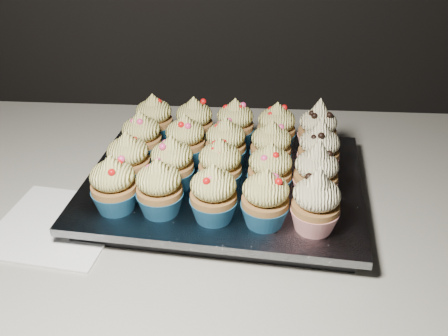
# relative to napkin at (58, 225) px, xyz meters

# --- Properties ---
(worktop) EXTENTS (2.44, 0.64, 0.04)m
(worktop) POSITION_rel_napkin_xyz_m (0.09, 0.12, -0.02)
(worktop) COLOR beige
(worktop) RESTS_ON cabinet
(napkin) EXTENTS (0.19, 0.19, 0.00)m
(napkin) POSITION_rel_napkin_xyz_m (0.00, 0.00, 0.00)
(napkin) COLOR white
(napkin) RESTS_ON worktop
(baking_tray) EXTENTS (0.40, 0.32, 0.02)m
(baking_tray) POSITION_rel_napkin_xyz_m (0.23, 0.09, 0.01)
(baking_tray) COLOR black
(baking_tray) RESTS_ON worktop
(foil_lining) EXTENTS (0.44, 0.36, 0.01)m
(foil_lining) POSITION_rel_napkin_xyz_m (0.23, 0.09, 0.03)
(foil_lining) COLOR silver
(foil_lining) RESTS_ON baking_tray
(cupcake_0) EXTENTS (0.06, 0.06, 0.08)m
(cupcake_0) POSITION_rel_napkin_xyz_m (0.09, 0.00, 0.07)
(cupcake_0) COLOR #1B5983
(cupcake_0) RESTS_ON foil_lining
(cupcake_1) EXTENTS (0.06, 0.06, 0.08)m
(cupcake_1) POSITION_rel_napkin_xyz_m (0.15, -0.00, 0.07)
(cupcake_1) COLOR #1B5983
(cupcake_1) RESTS_ON foil_lining
(cupcake_2) EXTENTS (0.06, 0.06, 0.08)m
(cupcake_2) POSITION_rel_napkin_xyz_m (0.22, -0.01, 0.07)
(cupcake_2) COLOR #1B5983
(cupcake_2) RESTS_ON foil_lining
(cupcake_3) EXTENTS (0.06, 0.06, 0.08)m
(cupcake_3) POSITION_rel_napkin_xyz_m (0.29, -0.02, 0.07)
(cupcake_3) COLOR #1B5983
(cupcake_3) RESTS_ON foil_lining
(cupcake_4) EXTENTS (0.06, 0.06, 0.10)m
(cupcake_4) POSITION_rel_napkin_xyz_m (0.35, -0.02, 0.07)
(cupcake_4) COLOR red
(cupcake_4) RESTS_ON foil_lining
(cupcake_5) EXTENTS (0.06, 0.06, 0.08)m
(cupcake_5) POSITION_rel_napkin_xyz_m (0.09, 0.07, 0.07)
(cupcake_5) COLOR #1B5983
(cupcake_5) RESTS_ON foil_lining
(cupcake_6) EXTENTS (0.06, 0.06, 0.08)m
(cupcake_6) POSITION_rel_napkin_xyz_m (0.16, 0.06, 0.07)
(cupcake_6) COLOR #1B5983
(cupcake_6) RESTS_ON foil_lining
(cupcake_7) EXTENTS (0.06, 0.06, 0.08)m
(cupcake_7) POSITION_rel_napkin_xyz_m (0.23, 0.06, 0.07)
(cupcake_7) COLOR #1B5983
(cupcake_7) RESTS_ON foil_lining
(cupcake_8) EXTENTS (0.06, 0.06, 0.08)m
(cupcake_8) POSITION_rel_napkin_xyz_m (0.30, 0.05, 0.07)
(cupcake_8) COLOR #1B5983
(cupcake_8) RESTS_ON foil_lining
(cupcake_9) EXTENTS (0.06, 0.06, 0.10)m
(cupcake_9) POSITION_rel_napkin_xyz_m (0.36, 0.05, 0.07)
(cupcake_9) COLOR red
(cupcake_9) RESTS_ON foil_lining
(cupcake_10) EXTENTS (0.06, 0.06, 0.08)m
(cupcake_10) POSITION_rel_napkin_xyz_m (0.10, 0.14, 0.07)
(cupcake_10) COLOR #1B5983
(cupcake_10) RESTS_ON foil_lining
(cupcake_11) EXTENTS (0.06, 0.06, 0.08)m
(cupcake_11) POSITION_rel_napkin_xyz_m (0.17, 0.13, 0.07)
(cupcake_11) COLOR #1B5983
(cupcake_11) RESTS_ON foil_lining
(cupcake_12) EXTENTS (0.06, 0.06, 0.08)m
(cupcake_12) POSITION_rel_napkin_xyz_m (0.23, 0.13, 0.07)
(cupcake_12) COLOR #1B5983
(cupcake_12) RESTS_ON foil_lining
(cupcake_13) EXTENTS (0.06, 0.06, 0.08)m
(cupcake_13) POSITION_rel_napkin_xyz_m (0.30, 0.12, 0.07)
(cupcake_13) COLOR #1B5983
(cupcake_13) RESTS_ON foil_lining
(cupcake_14) EXTENTS (0.06, 0.06, 0.10)m
(cupcake_14) POSITION_rel_napkin_xyz_m (0.37, 0.11, 0.07)
(cupcake_14) COLOR red
(cupcake_14) RESTS_ON foil_lining
(cupcake_15) EXTENTS (0.06, 0.06, 0.08)m
(cupcake_15) POSITION_rel_napkin_xyz_m (0.11, 0.20, 0.07)
(cupcake_15) COLOR #1B5983
(cupcake_15) RESTS_ON foil_lining
(cupcake_16) EXTENTS (0.06, 0.06, 0.08)m
(cupcake_16) POSITION_rel_napkin_xyz_m (0.17, 0.20, 0.07)
(cupcake_16) COLOR #1B5983
(cupcake_16) RESTS_ON foil_lining
(cupcake_17) EXTENTS (0.06, 0.06, 0.08)m
(cupcake_17) POSITION_rel_napkin_xyz_m (0.24, 0.20, 0.07)
(cupcake_17) COLOR #1B5983
(cupcake_17) RESTS_ON foil_lining
(cupcake_18) EXTENTS (0.06, 0.06, 0.08)m
(cupcake_18) POSITION_rel_napkin_xyz_m (0.31, 0.19, 0.07)
(cupcake_18) COLOR #1B5983
(cupcake_18) RESTS_ON foil_lining
(cupcake_19) EXTENTS (0.06, 0.06, 0.10)m
(cupcake_19) POSITION_rel_napkin_xyz_m (0.38, 0.18, 0.07)
(cupcake_19) COLOR red
(cupcake_19) RESTS_ON foil_lining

